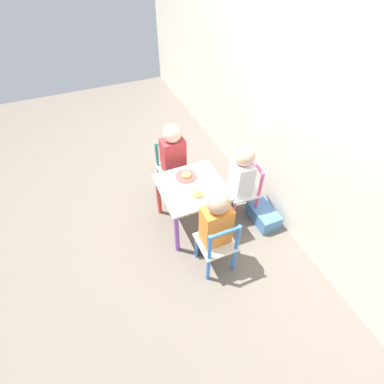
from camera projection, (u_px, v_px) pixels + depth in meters
ground_plane at (192, 222)px, 2.64m from camera, size 6.00×6.00×0.00m
house_wall at (298, 58)px, 1.94m from camera, size 6.00×0.06×2.60m
kids_table at (192, 193)px, 2.39m from camera, size 0.51×0.51×0.44m
chair_blue at (217, 246)px, 2.16m from camera, size 0.26×0.26×0.51m
chair_teal at (172, 169)px, 2.77m from camera, size 0.26×0.26×0.51m
chair_pink at (244, 191)px, 2.57m from camera, size 0.28×0.28×0.51m
child_right at (215, 223)px, 2.07m from camera, size 0.21×0.20×0.73m
child_left at (173, 156)px, 2.60m from camera, size 0.21×0.20×0.74m
child_back at (240, 176)px, 2.43m from camera, size 0.21×0.22×0.71m
plate_right at (198, 195)px, 2.25m from camera, size 0.17×0.17×0.03m
plate_left at (186, 176)px, 2.41m from camera, size 0.17×0.17×0.03m
storage_bin at (263, 215)px, 2.61m from camera, size 0.30×0.18×0.14m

